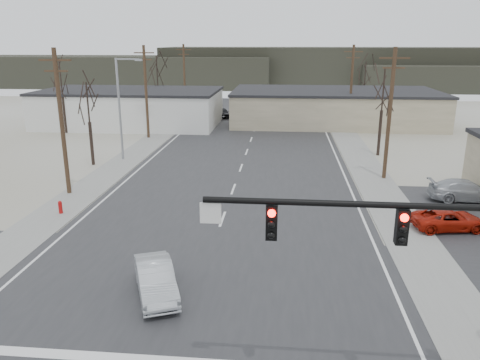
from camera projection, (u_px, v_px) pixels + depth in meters
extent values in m
plane|color=#BBBAB6|center=(199.00, 285.00, 20.70)|extent=(140.00, 140.00, 0.00)
cube|color=#27272A|center=(235.00, 185.00, 35.01)|extent=(18.00, 110.00, 0.05)
cube|color=#27272A|center=(199.00, 285.00, 20.70)|extent=(90.00, 10.00, 0.04)
cube|color=gray|center=(120.00, 165.00, 40.74)|extent=(3.00, 90.00, 0.06)
cube|color=gray|center=(368.00, 171.00, 38.81)|extent=(3.00, 90.00, 0.06)
cylinder|color=black|center=(358.00, 204.00, 12.51)|extent=(8.40, 0.18, 0.18)
cube|color=black|center=(402.00, 227.00, 12.57)|extent=(0.32, 0.30, 1.00)
cube|color=black|center=(272.00, 222.00, 12.89)|extent=(0.32, 0.30, 1.00)
sphere|color=#FF0C05|center=(405.00, 218.00, 12.31)|extent=(0.22, 0.22, 0.22)
sphere|color=#FF0C05|center=(272.00, 213.00, 12.63)|extent=(0.22, 0.22, 0.22)
cube|color=silver|center=(211.00, 213.00, 12.98)|extent=(0.60, 0.04, 0.60)
cylinder|color=#A50C0C|center=(61.00, 209.00, 29.16)|extent=(0.24, 0.24, 0.70)
sphere|color=#A50C0C|center=(60.00, 203.00, 29.05)|extent=(0.24, 0.24, 0.24)
cube|color=silver|center=(131.00, 109.00, 59.72)|extent=(22.00, 12.00, 4.20)
cube|color=black|center=(130.00, 91.00, 59.08)|extent=(22.30, 12.30, 0.30)
cube|color=#B8AA8D|center=(334.00, 108.00, 61.20)|extent=(26.00, 14.00, 4.00)
cube|color=black|center=(335.00, 91.00, 60.59)|extent=(26.30, 14.30, 0.30)
cylinder|color=#43311F|center=(62.00, 124.00, 31.77)|extent=(0.30, 0.30, 10.00)
cube|color=#43311F|center=(55.00, 60.00, 30.57)|extent=(2.20, 0.12, 0.12)
cube|color=#43311F|center=(56.00, 71.00, 30.77)|extent=(1.60, 0.12, 0.12)
cylinder|color=#43311F|center=(146.00, 93.00, 50.85)|extent=(0.30, 0.30, 10.00)
cube|color=#43311F|center=(144.00, 53.00, 49.66)|extent=(2.20, 0.12, 0.12)
cube|color=#43311F|center=(144.00, 60.00, 49.85)|extent=(1.60, 0.12, 0.12)
cylinder|color=#43311F|center=(184.00, 79.00, 69.94)|extent=(0.30, 0.30, 10.00)
cube|color=#43311F|center=(183.00, 50.00, 68.74)|extent=(2.20, 0.12, 0.12)
cube|color=#43311F|center=(184.00, 54.00, 68.94)|extent=(1.60, 0.12, 0.12)
cylinder|color=#43311F|center=(389.00, 115.00, 35.40)|extent=(0.30, 0.30, 10.00)
cube|color=#43311F|center=(395.00, 58.00, 34.20)|extent=(2.20, 0.12, 0.12)
cube|color=#43311F|center=(394.00, 68.00, 34.40)|extent=(1.60, 0.12, 0.12)
cylinder|color=#43311F|center=(351.00, 88.00, 56.39)|extent=(0.30, 0.30, 10.00)
cube|color=#43311F|center=(354.00, 52.00, 55.19)|extent=(2.20, 0.12, 0.12)
cube|color=#43311F|center=(353.00, 58.00, 55.39)|extent=(1.60, 0.12, 0.12)
cylinder|color=gray|center=(120.00, 110.00, 41.41)|extent=(0.20, 0.20, 9.00)
cylinder|color=gray|center=(127.00, 59.00, 40.06)|extent=(2.00, 0.12, 0.12)
cube|color=gray|center=(139.00, 60.00, 39.99)|extent=(0.60, 0.25, 0.18)
cylinder|color=black|center=(92.00, 144.00, 40.43)|extent=(0.28, 0.28, 3.75)
cylinder|color=black|center=(88.00, 104.00, 39.47)|extent=(0.14, 0.14, 3.75)
cylinder|color=black|center=(380.00, 133.00, 43.76)|extent=(0.28, 0.28, 4.25)
cylinder|color=black|center=(383.00, 92.00, 42.67)|extent=(0.14, 0.14, 4.25)
cylinder|color=black|center=(159.00, 102.00, 65.22)|extent=(0.28, 0.28, 4.50)
cylinder|color=black|center=(157.00, 72.00, 64.07)|extent=(0.14, 0.14, 4.50)
cylinder|color=black|center=(363.00, 101.00, 68.38)|extent=(0.28, 0.28, 4.00)
cylinder|color=black|center=(365.00, 76.00, 67.35)|extent=(0.14, 0.14, 4.00)
cylinder|color=black|center=(65.00, 114.00, 54.50)|extent=(0.28, 0.28, 4.50)
cylinder|color=black|center=(61.00, 78.00, 53.35)|extent=(0.14, 0.14, 4.50)
cube|color=#333026|center=(122.00, 71.00, 110.67)|extent=(70.00, 18.00, 7.00)
cube|color=#333026|center=(335.00, 67.00, 109.64)|extent=(80.00, 18.00, 9.00)
imported|color=#9EA3A8|center=(156.00, 279.00, 19.74)|extent=(2.97, 4.46, 1.39)
imported|color=black|center=(252.00, 111.00, 66.31)|extent=(2.36, 5.60, 1.61)
imported|color=black|center=(223.00, 113.00, 65.89)|extent=(2.89, 4.10, 1.30)
imported|color=#A21608|center=(449.00, 220.00, 26.65)|extent=(4.39, 2.53, 1.15)
imported|color=#9DA2A7|center=(466.00, 191.00, 31.45)|extent=(4.84, 1.99, 1.40)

